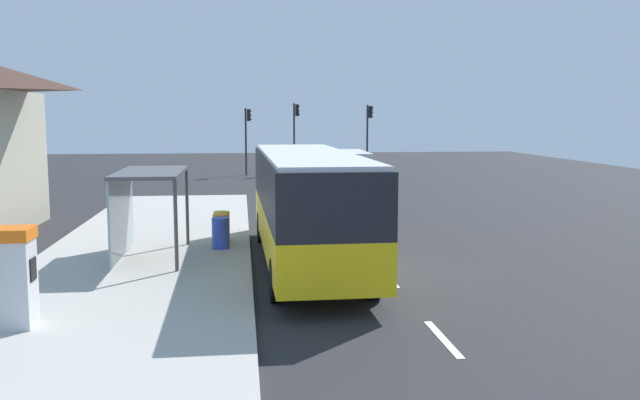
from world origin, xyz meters
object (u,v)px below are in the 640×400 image
at_px(white_van, 347,169).
at_px(bus_shelter, 140,191).
at_px(traffic_light_median, 295,127).
at_px(sedan_near, 316,159).
at_px(recycling_bin_yellow, 222,226).
at_px(recycling_bin_blue, 220,233).
at_px(bus, 307,201).
at_px(ticket_machine, 17,276).
at_px(traffic_light_near_side, 369,129).
at_px(traffic_light_far_side, 247,130).
at_px(recycling_bin_orange, 221,229).

xyz_separation_m(white_van, bus_shelter, (-8.61, -16.98, 0.75)).
bearing_deg(traffic_light_median, sedan_near, 63.23).
distance_m(recycling_bin_yellow, traffic_light_median, 28.09).
bearing_deg(recycling_bin_blue, bus, -37.30).
xyz_separation_m(ticket_machine, recycling_bin_yellow, (3.65, 8.89, -0.52)).
distance_m(traffic_light_near_side, bus_shelter, 30.90).
height_order(sedan_near, ticket_machine, ticket_machine).
height_order(bus, traffic_light_far_side, traffic_light_far_side).
height_order(recycling_bin_orange, traffic_light_near_side, traffic_light_near_side).
bearing_deg(bus, recycling_bin_yellow, 127.05).
height_order(white_van, traffic_light_far_side, traffic_light_far_side).
bearing_deg(traffic_light_far_side, ticket_machine, -97.59).
bearing_deg(bus, traffic_light_far_side, 92.64).
relative_size(bus, traffic_light_median, 2.16).
relative_size(recycling_bin_blue, traffic_light_near_side, 0.19).
bearing_deg(ticket_machine, sedan_near, 75.84).
xyz_separation_m(traffic_light_far_side, bus_shelter, (-3.32, -29.28, -1.08)).
distance_m(sedan_near, recycling_bin_orange, 32.70).
height_order(white_van, recycling_bin_orange, white_van).
bearing_deg(traffic_light_far_side, traffic_light_median, 12.89).
xyz_separation_m(ticket_machine, traffic_light_median, (8.25, 36.46, 2.22)).
bearing_deg(bus_shelter, traffic_light_near_side, 67.30).
height_order(ticket_machine, recycling_bin_orange, ticket_machine).
bearing_deg(ticket_machine, recycling_bin_blue, 64.00).
bearing_deg(recycling_bin_blue, traffic_light_far_side, 87.76).
relative_size(recycling_bin_yellow, traffic_light_median, 0.19).
relative_size(recycling_bin_blue, recycling_bin_yellow, 1.00).
bearing_deg(traffic_light_median, bus_shelter, -102.76).
xyz_separation_m(ticket_machine, recycling_bin_blue, (3.65, 7.49, -0.52)).
relative_size(ticket_machine, recycling_bin_blue, 2.04).
distance_m(ticket_machine, traffic_light_far_side, 36.03).
relative_size(ticket_machine, recycling_bin_orange, 2.04).
relative_size(white_van, sedan_near, 1.18).
distance_m(sedan_near, bus_shelter, 34.98).
bearing_deg(bus_shelter, recycling_bin_yellow, 48.60).
bearing_deg(recycling_bin_yellow, ticket_machine, -112.34).
bearing_deg(recycling_bin_orange, recycling_bin_yellow, 90.00).
bearing_deg(bus, bus_shelter, 170.51).
xyz_separation_m(recycling_bin_blue, traffic_light_near_side, (9.70, 27.37, 2.66)).
bearing_deg(recycling_bin_yellow, white_van, 66.14).
bearing_deg(bus_shelter, traffic_light_far_side, 83.54).
height_order(recycling_bin_yellow, bus_shelter, bus_shelter).
height_order(recycling_bin_blue, bus_shelter, bus_shelter).
relative_size(ticket_machine, traffic_light_far_side, 0.41).
height_order(recycling_bin_orange, bus_shelter, bus_shelter).
bearing_deg(sedan_near, recycling_bin_blue, -101.23).
distance_m(recycling_bin_yellow, traffic_light_far_side, 26.91).
height_order(recycling_bin_yellow, traffic_light_median, traffic_light_median).
bearing_deg(traffic_light_near_side, traffic_light_far_side, 174.68).
bearing_deg(traffic_light_far_side, sedan_near, 40.26).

